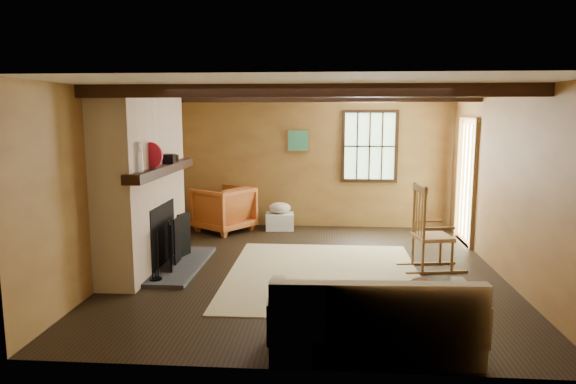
# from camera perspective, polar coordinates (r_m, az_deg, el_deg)

# --- Properties ---
(ground) EXTENTS (5.50, 5.50, 0.00)m
(ground) POSITION_cam_1_polar(r_m,az_deg,el_deg) (7.02, 2.35, -8.63)
(ground) COLOR black
(ground) RESTS_ON ground
(room_envelope) EXTENTS (5.02, 5.52, 2.44)m
(room_envelope) POSITION_cam_1_polar(r_m,az_deg,el_deg) (6.97, 4.32, 4.93)
(room_envelope) COLOR olive
(room_envelope) RESTS_ON ground
(fireplace) EXTENTS (1.02, 2.30, 2.40)m
(fireplace) POSITION_cam_1_polar(r_m,az_deg,el_deg) (7.19, -15.62, 0.51)
(fireplace) COLOR #AE6043
(fireplace) RESTS_ON ground
(rug) EXTENTS (2.50, 3.00, 0.01)m
(rug) POSITION_cam_1_polar(r_m,az_deg,el_deg) (6.82, 3.99, -9.13)
(rug) COLOR tan
(rug) RESTS_ON ground
(rocking_chair) EXTENTS (0.90, 0.57, 1.16)m
(rocking_chair) POSITION_cam_1_polar(r_m,az_deg,el_deg) (7.18, 15.46, -4.50)
(rocking_chair) COLOR tan
(rocking_chair) RESTS_ON ground
(sofa) EXTENTS (1.85, 0.89, 0.74)m
(sofa) POSITION_cam_1_polar(r_m,az_deg,el_deg) (4.71, 9.46, -14.26)
(sofa) COLOR beige
(sofa) RESTS_ON ground
(firewood_pile) EXTENTS (0.75, 0.14, 0.27)m
(firewood_pile) POSITION_cam_1_polar(r_m,az_deg,el_deg) (9.71, -7.95, -2.98)
(firewood_pile) COLOR brown
(firewood_pile) RESTS_ON ground
(laundry_basket) EXTENTS (0.53, 0.43, 0.30)m
(laundry_basket) POSITION_cam_1_polar(r_m,az_deg,el_deg) (9.34, -0.92, -3.28)
(laundry_basket) COLOR white
(laundry_basket) RESTS_ON ground
(basket_pillow) EXTENTS (0.46, 0.40, 0.20)m
(basket_pillow) POSITION_cam_1_polar(r_m,az_deg,el_deg) (9.29, -0.93, -1.77)
(basket_pillow) COLOR beige
(basket_pillow) RESTS_ON laundry_basket
(armchair) EXTENTS (1.23, 1.22, 0.81)m
(armchair) POSITION_cam_1_polar(r_m,az_deg,el_deg) (9.24, -7.18, -1.86)
(armchair) COLOR #BF6026
(armchair) RESTS_ON ground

